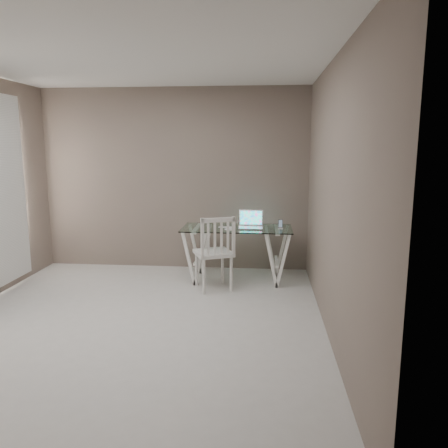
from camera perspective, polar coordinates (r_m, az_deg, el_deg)
The scene contains 7 objects.
room at distance 4.47m, azimuth -13.23°, elevation 8.09°, with size 4.50×4.52×2.71m.
desk at distance 6.07m, azimuth 1.67°, elevation -3.86°, with size 1.50×0.70×0.75m.
chair at distance 5.59m, azimuth -1.15°, elevation -3.39°, with size 0.59×0.59×0.98m.
laptop at distance 6.01m, azimuth 3.51°, elevation 0.06°, with size 0.33×0.31×0.23m.
keyboard at distance 5.99m, azimuth 0.40°, elevation -0.45°, with size 0.25×0.11×0.01m, color silver.
mouse at distance 5.77m, azimuth 0.67°, elevation -0.71°, with size 0.12×0.07×0.04m, color silver.
phone_dock at distance 5.97m, azimuth 7.38°, elevation -0.28°, with size 0.07×0.07×0.12m.
Camera 1 is at (1.34, -4.22, 1.87)m, focal length 35.00 mm.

